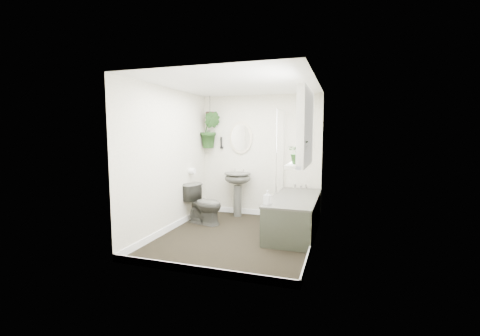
% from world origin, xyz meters
% --- Properties ---
extents(floor, '(2.30, 2.80, 0.02)m').
position_xyz_m(floor, '(0.00, 0.00, -0.01)').
color(floor, black).
rests_on(floor, ground).
extents(ceiling, '(2.30, 2.80, 0.02)m').
position_xyz_m(ceiling, '(0.00, 0.00, 2.31)').
color(ceiling, white).
rests_on(ceiling, ground).
extents(wall_back, '(2.30, 0.02, 2.30)m').
position_xyz_m(wall_back, '(0.00, 1.41, 1.15)').
color(wall_back, silver).
rests_on(wall_back, ground).
extents(wall_front, '(2.30, 0.02, 2.30)m').
position_xyz_m(wall_front, '(0.00, -1.41, 1.15)').
color(wall_front, silver).
rests_on(wall_front, ground).
extents(wall_left, '(0.02, 2.80, 2.30)m').
position_xyz_m(wall_left, '(-1.16, 0.00, 1.15)').
color(wall_left, silver).
rests_on(wall_left, ground).
extents(wall_right, '(0.02, 2.80, 2.30)m').
position_xyz_m(wall_right, '(1.16, 0.00, 1.15)').
color(wall_right, silver).
rests_on(wall_right, ground).
extents(skirting, '(2.30, 2.80, 0.10)m').
position_xyz_m(skirting, '(0.00, 0.00, 0.05)').
color(skirting, white).
rests_on(skirting, floor).
extents(bathtub, '(0.72, 1.72, 0.58)m').
position_xyz_m(bathtub, '(0.80, 0.50, 0.29)').
color(bathtub, '#41413A').
rests_on(bathtub, floor).
extents(bath_screen, '(0.04, 0.72, 1.40)m').
position_xyz_m(bath_screen, '(0.47, 0.99, 1.28)').
color(bath_screen, silver).
rests_on(bath_screen, bathtub).
extents(shower_box, '(0.20, 0.10, 0.35)m').
position_xyz_m(shower_box, '(0.80, 1.34, 1.55)').
color(shower_box, white).
rests_on(shower_box, wall_back).
extents(oval_mirror, '(0.46, 0.03, 0.62)m').
position_xyz_m(oval_mirror, '(-0.38, 1.37, 1.50)').
color(oval_mirror, beige).
rests_on(oval_mirror, wall_back).
extents(wall_sconce, '(0.04, 0.04, 0.22)m').
position_xyz_m(wall_sconce, '(-0.78, 1.36, 1.40)').
color(wall_sconce, black).
rests_on(wall_sconce, wall_back).
extents(toilet_roll_holder, '(0.11, 0.11, 0.11)m').
position_xyz_m(toilet_roll_holder, '(-1.10, 0.70, 0.90)').
color(toilet_roll_holder, white).
rests_on(toilet_roll_holder, wall_left).
extents(window_recess, '(0.08, 1.00, 0.90)m').
position_xyz_m(window_recess, '(1.09, -0.70, 1.65)').
color(window_recess, white).
rests_on(window_recess, wall_right).
extents(window_sill, '(0.18, 1.00, 0.04)m').
position_xyz_m(window_sill, '(1.02, -0.70, 1.23)').
color(window_sill, white).
rests_on(window_sill, wall_right).
extents(window_blinds, '(0.01, 0.86, 0.76)m').
position_xyz_m(window_blinds, '(1.04, -0.70, 1.65)').
color(window_blinds, white).
rests_on(window_blinds, wall_right).
extents(toilet, '(0.76, 0.55, 0.70)m').
position_xyz_m(toilet, '(-0.78, 0.52, 0.35)').
color(toilet, '#41413A').
rests_on(toilet, floor).
extents(pedestal_sink, '(0.56, 0.50, 0.84)m').
position_xyz_m(pedestal_sink, '(-0.38, 1.17, 0.42)').
color(pedestal_sink, '#41413A').
rests_on(pedestal_sink, floor).
extents(sill_plant, '(0.27, 0.25, 0.26)m').
position_xyz_m(sill_plant, '(1.05, -1.00, 1.38)').
color(sill_plant, black).
rests_on(sill_plant, window_sill).
extents(hanging_plant, '(0.43, 0.37, 0.71)m').
position_xyz_m(hanging_plant, '(-0.97, 1.25, 1.64)').
color(hanging_plant, black).
rests_on(hanging_plant, ceiling).
extents(soap_bottle, '(0.11, 0.11, 0.20)m').
position_xyz_m(soap_bottle, '(0.51, -0.16, 0.68)').
color(soap_bottle, '#2F2827').
rests_on(soap_bottle, bathtub).
extents(hanging_pot, '(0.16, 0.16, 0.12)m').
position_xyz_m(hanging_pot, '(-0.97, 1.25, 1.94)').
color(hanging_pot, '#30231A').
rests_on(hanging_pot, ceiling).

